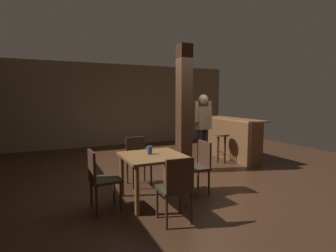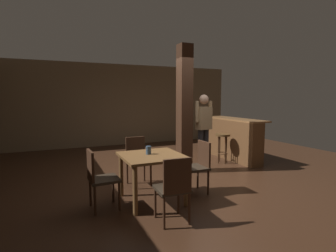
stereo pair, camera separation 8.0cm
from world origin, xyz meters
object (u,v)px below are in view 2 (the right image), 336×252
at_px(chair_west, 99,176).
at_px(bar_counter, 231,138).
at_px(napkin_cup, 148,150).
at_px(chair_east, 198,164).
at_px(dining_table, 152,163).
at_px(chair_south, 174,186).
at_px(bar_stool_near, 223,141).
at_px(standing_person, 204,127).
at_px(chair_north, 137,158).

relative_size(chair_west, bar_counter, 0.43).
bearing_deg(napkin_cup, chair_east, -3.02).
relative_size(dining_table, chair_south, 1.06).
bearing_deg(dining_table, bar_stool_near, 32.50).
bearing_deg(standing_person, bar_counter, 28.21).
height_order(chair_east, chair_west, same).
bearing_deg(chair_west, napkin_cup, 4.95).
bearing_deg(standing_person, napkin_cup, -147.09).
xyz_separation_m(chair_north, napkin_cup, (-0.07, -0.83, 0.31)).
bearing_deg(standing_person, chair_west, -154.91).
relative_size(standing_person, bar_stool_near, 2.32).
height_order(chair_south, standing_person, standing_person).
relative_size(dining_table, napkin_cup, 7.20).
distance_m(chair_south, chair_north, 1.73).
xyz_separation_m(dining_table, chair_north, (0.04, 0.89, -0.12)).
relative_size(chair_west, standing_person, 0.52).
xyz_separation_m(chair_west, napkin_cup, (0.80, 0.07, 0.31)).
bearing_deg(chair_south, bar_counter, 42.17).
relative_size(dining_table, chair_west, 1.06).
bearing_deg(chair_south, chair_north, 88.54).
xyz_separation_m(chair_east, chair_west, (-1.69, -0.02, 0.00)).
relative_size(chair_north, napkin_cup, 6.79).
xyz_separation_m(napkin_cup, bar_stool_near, (2.53, 1.53, -0.25)).
distance_m(chair_south, bar_stool_near, 3.49).
distance_m(chair_north, bar_stool_near, 2.56).
distance_m(dining_table, chair_north, 0.90).
bearing_deg(chair_west, bar_stool_near, 25.59).
height_order(chair_east, napkin_cup, chair_east).
height_order(dining_table, standing_person, standing_person).
bearing_deg(standing_person, chair_east, -125.17).
bearing_deg(dining_table, chair_south, -90.58).
distance_m(chair_north, standing_person, 1.73).
distance_m(chair_east, chair_north, 1.20).
distance_m(dining_table, bar_counter, 3.53).
distance_m(chair_west, napkin_cup, 0.86).
bearing_deg(chair_west, standing_person, 25.09).
bearing_deg(chair_east, bar_stool_near, 43.80).
xyz_separation_m(chair_west, bar_counter, (3.82, 1.88, 0.05)).
distance_m(napkin_cup, bar_stool_near, 2.97).
bearing_deg(dining_table, chair_west, -179.81).
xyz_separation_m(chair_west, chair_south, (0.82, -0.84, 0.00)).
bearing_deg(chair_east, bar_counter, 41.09).
height_order(chair_south, bar_stool_near, chair_south).
distance_m(chair_south, napkin_cup, 0.96).
relative_size(chair_west, bar_stool_near, 1.20).
bearing_deg(chair_west, dining_table, 0.19).
relative_size(chair_north, bar_counter, 0.43).
height_order(chair_south, bar_counter, bar_counter).
bearing_deg(bar_counter, chair_east, -138.91).
height_order(dining_table, chair_west, chair_west).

